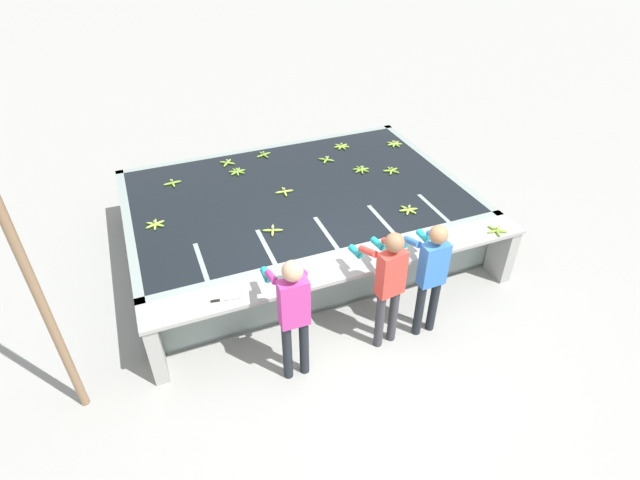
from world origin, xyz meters
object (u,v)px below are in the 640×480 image
Objects in this scene: worker_2 at (431,271)px; banana_bunch_floating_9 at (227,163)px; banana_bunch_floating_2 at (394,144)px; knife_1 at (437,241)px; worker_1 at (389,280)px; knife_0 at (222,300)px; support_post_left at (38,295)px; banana_bunch_floating_6 at (391,171)px; banana_bunch_floating_1 at (172,183)px; banana_bunch_floating_4 at (237,172)px; banana_bunch_floating_3 at (264,155)px; banana_bunch_floating_11 at (342,146)px; banana_bunch_floating_5 at (273,230)px; banana_bunch_ledge_0 at (497,230)px; banana_bunch_floating_10 at (408,210)px; banana_bunch_floating_12 at (361,170)px; banana_bunch_floating_8 at (284,191)px; banana_bunch_floating_0 at (155,224)px; banana_bunch_floating_7 at (326,160)px; worker_0 at (293,309)px.

banana_bunch_floating_9 is (-1.57, 3.74, -0.06)m from worker_2.
banana_bunch_floating_9 is at bearing 172.51° from banana_bunch_floating_2.
knife_1 is at bearing 50.35° from worker_2.
worker_1 is 5.65× the size of knife_1.
knife_1 is (2.85, 0.06, 0.00)m from knife_0.
support_post_left is at bearing -151.39° from banana_bunch_floating_2.
worker_2 is 2.62m from banana_bunch_floating_6.
banana_bunch_floating_1 reaches higher than knife_1.
banana_bunch_floating_4 is (1.02, -0.01, -0.00)m from banana_bunch_floating_1.
knife_1 is (1.38, -3.25, -0.01)m from banana_bunch_floating_3.
banana_bunch_floating_11 is 0.96× the size of knife_1.
banana_bunch_floating_9 reaches higher than knife_0.
banana_bunch_floating_5 is 3.00m from banana_bunch_ledge_0.
banana_bunch_floating_11 is (-0.04, 2.26, -0.00)m from banana_bunch_floating_10.
banana_bunch_floating_6 is at bearing 71.52° from worker_2.
banana_bunch_floating_8 is at bearing -171.62° from banana_bunch_floating_12.
banana_bunch_floating_10 is 0.81× the size of knife_0.
banana_bunch_floating_8 is at bearing -159.88° from banana_bunch_floating_2.
banana_bunch_floating_5 is (-0.91, 1.56, -0.08)m from worker_1.
banana_bunch_floating_1 is at bearing 136.31° from knife_1.
banana_bunch_floating_5 is 2.46m from banana_bunch_floating_6.
knife_0 is at bearing -125.14° from banana_bunch_floating_8.
worker_2 reaches higher than banana_bunch_ledge_0.
banana_bunch_floating_3 is at bearing 14.61° from banana_bunch_floating_1.
knife_0 is at bearing -87.67° from banana_bunch_floating_1.
banana_bunch_floating_0 is 1.89m from knife_0.
knife_1 is (1.44, -1.94, -0.01)m from banana_bunch_floating_8.
banana_bunch_floating_6 is at bearing 103.60° from banana_bunch_ledge_0.
banana_bunch_floating_5 is at bearing -88.98° from banana_bunch_floating_4.
banana_bunch_floating_10 is 1.02× the size of banana_bunch_ledge_0.
banana_bunch_floating_4 is 1.16× the size of banana_bunch_floating_7.
worker_2 is (1.74, 0.05, -0.03)m from worker_0.
banana_bunch_floating_7 is (0.55, 3.22, -0.08)m from worker_1.
support_post_left is at bearing -132.62° from banana_bunch_floating_3.
banana_bunch_floating_11 is at bearing 91.01° from banana_bunch_floating_10.
banana_bunch_floating_0 and banana_bunch_floating_2 have the same top height.
banana_bunch_floating_7 is at bearing -31.72° from banana_bunch_floating_3.
worker_1 reaches higher than banana_bunch_floating_1.
banana_bunch_floating_9 is at bearing 152.32° from banana_bunch_floating_6.
banana_bunch_ledge_0 reaches higher than banana_bunch_floating_10.
knife_0 is at bearing -132.36° from banana_bunch_floating_11.
worker_2 is (0.55, -0.01, -0.02)m from worker_1.
banana_bunch_floating_12 reaches higher than knife_0.
banana_bunch_floating_3 is 0.65m from banana_bunch_floating_9.
worker_0 is 6.00× the size of banana_bunch_ledge_0.
banana_bunch_floating_5 is 0.98× the size of banana_bunch_floating_10.
worker_1 is at bearing -119.84° from banana_bunch_floating_2.
banana_bunch_floating_12 is (-0.97, -0.66, 0.00)m from banana_bunch_floating_2.
banana_bunch_floating_0 and banana_bunch_floating_7 have the same top height.
worker_1 reaches higher than knife_1.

